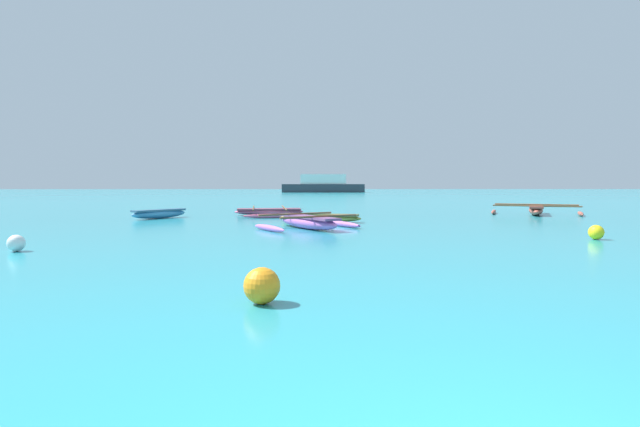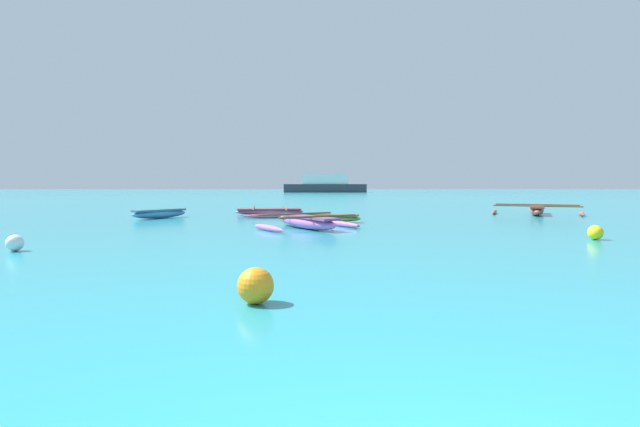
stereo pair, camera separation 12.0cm
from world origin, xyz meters
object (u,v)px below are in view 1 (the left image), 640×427
at_px(moored_boat_1, 159,213).
at_px(mooring_buoy_2, 16,243).
at_px(moored_boat_0, 536,210).
at_px(distant_ferry, 323,185).
at_px(moored_boat_3, 308,222).
at_px(moored_boat_4, 320,218).
at_px(mooring_buoy_0, 596,232).
at_px(moored_boat_2, 269,211).
at_px(mooring_buoy_1, 262,286).

distance_m(moored_boat_1, mooring_buoy_2, 10.80).
xyz_separation_m(moored_boat_0, distant_ferry, (-9.30, 57.43, 0.96)).
bearing_deg(moored_boat_3, moored_boat_4, 139.46).
bearing_deg(moored_boat_0, mooring_buoy_0, -172.99).
xyz_separation_m(moored_boat_2, distant_ferry, (4.09, 57.52, 1.03)).
distance_m(moored_boat_1, mooring_buoy_1, 17.12).
relative_size(moored_boat_1, mooring_buoy_0, 5.91).
height_order(moored_boat_2, mooring_buoy_2, mooring_buoy_2).
bearing_deg(moored_boat_0, moored_boat_4, 136.10).
xyz_separation_m(moored_boat_2, mooring_buoy_1, (1.42, -18.15, 0.07)).
distance_m(moored_boat_1, moored_boat_3, 8.48).
height_order(moored_boat_2, mooring_buoy_1, mooring_buoy_1).
bearing_deg(moored_boat_2, moored_boat_1, -161.51).
xyz_separation_m(moored_boat_0, moored_boat_1, (-18.16, -2.27, -0.01)).
relative_size(mooring_buoy_1, mooring_buoy_2, 1.25).
distance_m(moored_boat_1, moored_boat_2, 5.24).
bearing_deg(distant_ferry, mooring_buoy_2, -97.22).
bearing_deg(moored_boat_1, distant_ferry, 30.73).
relative_size(moored_boat_1, mooring_buoy_2, 6.25).
bearing_deg(moored_boat_2, mooring_buoy_2, -116.52).
bearing_deg(moored_boat_4, mooring_buoy_2, -115.65).
relative_size(mooring_buoy_0, mooring_buoy_1, 0.85).
height_order(moored_boat_1, mooring_buoy_0, mooring_buoy_0).
xyz_separation_m(moored_boat_2, mooring_buoy_2, (-4.83, -12.98, 0.02)).
relative_size(moored_boat_0, mooring_buoy_1, 9.54).
bearing_deg(moored_boat_4, moored_boat_0, 37.44).
bearing_deg(mooring_buoy_1, moored_boat_1, 111.17).
bearing_deg(mooring_buoy_2, mooring_buoy_0, 8.21).
height_order(mooring_buoy_0, mooring_buoy_2, mooring_buoy_0).
bearing_deg(mooring_buoy_1, mooring_buoy_0, 40.01).
relative_size(moored_boat_1, moored_boat_3, 0.64).
xyz_separation_m(moored_boat_4, mooring_buoy_0, (7.71, -6.36, 0.02)).
xyz_separation_m(moored_boat_0, moored_boat_2, (-13.40, -0.09, -0.06)).
distance_m(moored_boat_0, moored_boat_4, 11.85).
bearing_deg(mooring_buoy_0, moored_boat_2, 133.22).
distance_m(moored_boat_3, distant_ferry, 64.91).
height_order(mooring_buoy_0, distant_ferry, distant_ferry).
bearing_deg(moored_boat_1, mooring_buoy_2, -141.22).
distance_m(moored_boat_4, distant_ferry, 62.00).
relative_size(moored_boat_0, moored_boat_2, 1.00).
bearing_deg(moored_boat_1, moored_boat_3, -88.40).
height_order(moored_boat_0, moored_boat_2, moored_boat_0).
distance_m(moored_boat_4, mooring_buoy_2, 11.21).
xyz_separation_m(moored_boat_3, mooring_buoy_0, (8.20, -3.46, -0.03)).
distance_m(mooring_buoy_1, distant_ferry, 75.72).
xyz_separation_m(moored_boat_3, moored_boat_4, (0.49, 2.89, -0.05)).
xyz_separation_m(mooring_buoy_0, mooring_buoy_1, (-8.74, -7.34, 0.04)).
bearing_deg(distant_ferry, mooring_buoy_0, -84.93).
height_order(mooring_buoy_0, mooring_buoy_1, mooring_buoy_1).
relative_size(moored_boat_2, moored_boat_4, 1.37).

